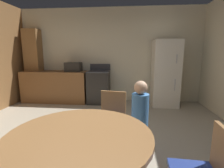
{
  "coord_description": "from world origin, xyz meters",
  "views": [
    {
      "loc": [
        0.56,
        -2.05,
        1.44
      ],
      "look_at": [
        0.25,
        1.18,
        0.83
      ],
      "focal_mm": 26.94,
      "sensor_mm": 36.0,
      "label": 1
    }
  ],
  "objects": [
    {
      "name": "refrigerator",
      "position": [
        1.56,
        2.55,
        0.88
      ],
      "size": [
        0.68,
        0.68,
        1.76
      ],
      "color": "silver",
      "rests_on": "ground"
    },
    {
      "name": "person_child",
      "position": [
        0.72,
        0.03,
        0.58
      ],
      "size": [
        0.31,
        0.31,
        1.09
      ],
      "rotation": [
        0.0,
        0.0,
        4.09
      ],
      "color": "#3D4C84",
      "rests_on": "ground"
    },
    {
      "name": "pantry_column",
      "position": [
        -2.27,
        2.78,
        1.05
      ],
      "size": [
        0.44,
        0.36,
        2.1
      ],
      "primitive_type": "cube",
      "color": "olive",
      "rests_on": "ground"
    },
    {
      "name": "dining_table",
      "position": [
        0.16,
        -0.76,
        0.61
      ],
      "size": [
        1.25,
        1.25,
        0.76
      ],
      "color": "olive",
      "rests_on": "ground"
    },
    {
      "name": "kitchen_counter",
      "position": [
        -1.55,
        2.6,
        0.45
      ],
      "size": [
        1.87,
        0.6,
        0.9
      ],
      "primitive_type": "cube",
      "color": "brown",
      "rests_on": "ground"
    },
    {
      "name": "wall_back",
      "position": [
        0.0,
        3.0,
        1.35
      ],
      "size": [
        5.58,
        0.12,
        2.7
      ],
      "primitive_type": "cube",
      "color": "beige",
      "rests_on": "ground"
    },
    {
      "name": "microwave",
      "position": [
        -0.99,
        2.6,
        1.03
      ],
      "size": [
        0.44,
        0.32,
        0.26
      ],
      "primitive_type": "cube",
      "color": "black",
      "rests_on": "kitchen_counter"
    },
    {
      "name": "ground_plane",
      "position": [
        0.0,
        0.0,
        0.0
      ],
      "size": [
        14.0,
        14.0,
        0.0
      ],
      "primitive_type": "plane",
      "color": "#A89E89"
    },
    {
      "name": "chair_north",
      "position": [
        0.33,
        0.26,
        0.5
      ],
      "size": [
        0.46,
        0.46,
        0.87
      ],
      "rotation": [
        0.0,
        0.0,
        4.55
      ],
      "color": "olive",
      "rests_on": "ground"
    },
    {
      "name": "oven_range",
      "position": [
        -0.27,
        2.61,
        0.47
      ],
      "size": [
        0.6,
        0.6,
        1.1
      ],
      "color": "black",
      "rests_on": "ground"
    }
  ]
}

